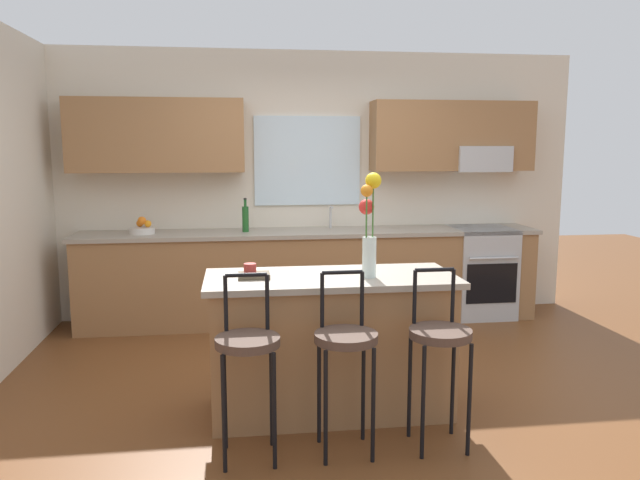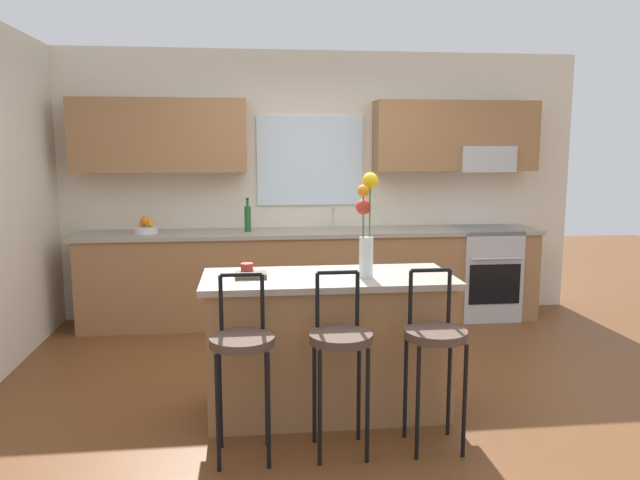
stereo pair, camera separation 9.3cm
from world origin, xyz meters
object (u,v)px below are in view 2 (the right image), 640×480
at_px(bottle_olive_oil, 248,218).
at_px(bar_stool_near, 242,349).
at_px(bar_stool_far, 435,342).
at_px(flower_vase, 366,223).
at_px(fruit_bowl_oranges, 145,228).
at_px(mug_ceramic, 247,270).
at_px(cookbook, 251,275).
at_px(bar_stool_middle, 340,346).
at_px(oven_range, 484,272).
at_px(kitchen_island, 328,344).

bearing_deg(bottle_olive_oil, bar_stool_near, -90.77).
distance_m(bar_stool_far, bottle_olive_oil, 2.94).
bearing_deg(flower_vase, bar_stool_far, -56.92).
bearing_deg(bar_stool_far, flower_vase, 123.08).
xyz_separation_m(bar_stool_near, fruit_bowl_oranges, (-0.94, 2.71, 0.33)).
xyz_separation_m(mug_ceramic, cookbook, (0.02, -0.02, -0.03)).
relative_size(bar_stool_middle, bar_stool_far, 1.00).
relative_size(oven_range, cookbook, 4.60).
relative_size(bar_stool_near, mug_ceramic, 11.58).
bearing_deg(bar_stool_middle, oven_range, 54.74).
distance_m(kitchen_island, mug_ceramic, 0.72).
height_order(mug_ceramic, bottle_olive_oil, bottle_olive_oil).
xyz_separation_m(flower_vase, mug_ceramic, (-0.75, 0.09, -0.30)).
xyz_separation_m(bar_stool_near, flower_vase, (0.78, 0.49, 0.63)).
relative_size(bar_stool_near, flower_vase, 1.56).
distance_m(bar_stool_middle, fruit_bowl_oranges, 3.12).
height_order(kitchen_island, bar_stool_far, bar_stool_far).
bearing_deg(oven_range, bar_stool_near, -132.35).
bearing_deg(fruit_bowl_oranges, kitchen_island, -55.29).
distance_m(bar_stool_near, bar_stool_far, 1.10).
height_order(bar_stool_near, fruit_bowl_oranges, fruit_bowl_oranges).
height_order(kitchen_island, bottle_olive_oil, bottle_olive_oil).
height_order(kitchen_island, bar_stool_near, bar_stool_near).
relative_size(kitchen_island, bar_stool_near, 1.55).
bearing_deg(mug_ceramic, bar_stool_far, -28.21).
bearing_deg(kitchen_island, mug_ceramic, 178.28).
bearing_deg(kitchen_island, bottle_olive_oil, 103.41).
xyz_separation_m(oven_range, kitchen_island, (-1.90, -2.13, 0.00)).
distance_m(mug_ceramic, cookbook, 0.04).
height_order(oven_range, bar_stool_near, bar_stool_near).
bearing_deg(bottle_olive_oil, flower_vase, -71.45).
bearing_deg(mug_ceramic, fruit_bowl_oranges, 114.49).
xyz_separation_m(oven_range, fruit_bowl_oranges, (-3.39, 0.03, 0.51)).
bearing_deg(cookbook, fruit_bowl_oranges, 114.81).
xyz_separation_m(fruit_bowl_oranges, bottle_olive_oil, (0.98, -0.00, 0.08)).
xyz_separation_m(kitchen_island, bar_stool_middle, (0.00, -0.56, 0.17)).
bearing_deg(bar_stool_near, bar_stool_far, 0.00).
relative_size(oven_range, mug_ceramic, 10.22).
height_order(bar_stool_near, mug_ceramic, bar_stool_near).
distance_m(kitchen_island, bottle_olive_oil, 2.29).
xyz_separation_m(flower_vase, cookbook, (-0.73, 0.07, -0.33)).
bearing_deg(oven_range, bar_stool_far, -116.67).
height_order(flower_vase, mug_ceramic, flower_vase).
distance_m(mug_ceramic, fruit_bowl_oranges, 2.35).
distance_m(oven_range, mug_ceramic, 3.25).
distance_m(bar_stool_far, cookbook, 1.22).
xyz_separation_m(mug_ceramic, bottle_olive_oil, (0.01, 2.14, 0.09)).
bearing_deg(flower_vase, bottle_olive_oil, 108.55).
distance_m(oven_range, bar_stool_far, 3.01).
bearing_deg(flower_vase, cookbook, 174.71).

